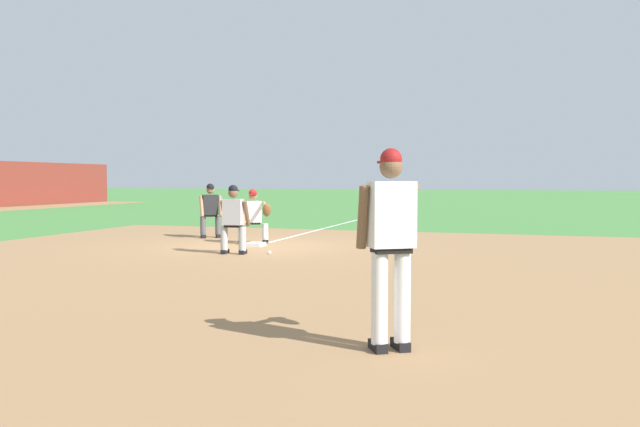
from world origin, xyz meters
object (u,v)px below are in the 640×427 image
Objects in this scene: first_base_bag at (256,244)px; umpire at (210,208)px; first_baseman at (254,214)px; baseball at (269,253)px; baserunner at (233,217)px; pitcher at (391,236)px.

umpire is at bearing 51.37° from first_base_bag.
umpire reaches higher than first_base_bag.
first_baseman is (0.54, 0.27, 0.69)m from first_base_bag.
baseball is 0.05× the size of umpire.
first_baseman is at bearing 11.80° from baserunner.
pitcher is at bearing -149.32° from baseball.
first_base_bag is 0.92m from first_baseman.
first_base_bag is 1.60m from baseball.
first_base_bag is 1.72m from baserunner.
first_baseman is at bearing -121.45° from umpire.
first_base_bag is at bearing -128.63° from umpire.
pitcher reaches higher than first_baseman.
first_baseman is (8.36, 5.01, -0.33)m from pitcher.
first_baseman is 2.13m from baserunner.
pitcher reaches higher than umpire.
first_baseman is at bearing 31.78° from baseball.
pitcher is (-7.82, -4.74, 1.01)m from first_base_bag.
pitcher is 1.27× the size of umpire.
baserunner is at bearing 36.07° from pitcher.
baserunner is (6.28, 4.58, -0.27)m from pitcher.
baseball is (-1.33, -0.89, -0.01)m from first_base_bag.
pitcher is (-6.49, -3.85, 1.02)m from baseball.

